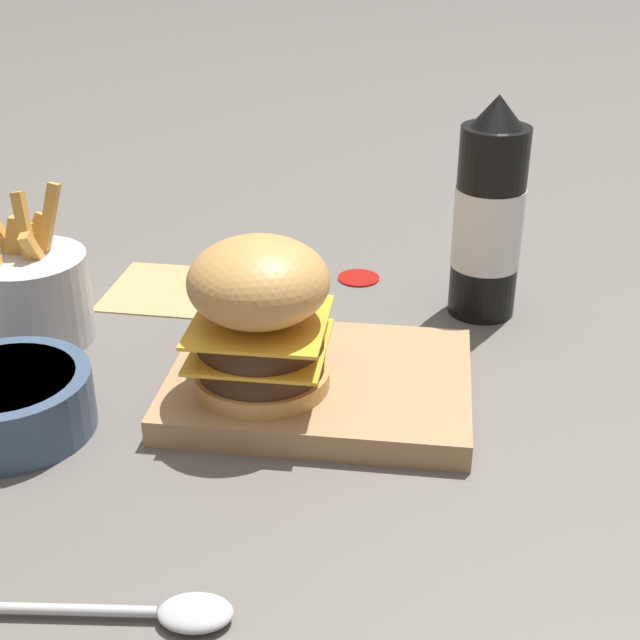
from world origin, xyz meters
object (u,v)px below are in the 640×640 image
Objects in this scene: fries_basket at (32,295)px; burger at (260,314)px; serving_board at (320,384)px; ketchup_bottle at (488,218)px; side_bowl at (9,401)px; spoon at (166,612)px.

burger is at bearing 158.51° from fries_basket.
serving_board is 0.25m from ketchup_bottle.
fries_basket is at bearing 15.36° from ketchup_bottle.
ketchup_bottle reaches higher than fries_basket.
side_bowl is at bearing 106.42° from fries_basket.
spoon is (0.20, 0.45, -0.09)m from ketchup_bottle.
spoon is (-0.23, 0.34, -0.04)m from fries_basket.
spoon is at bearing 124.14° from fries_basket.
serving_board is at bearing 72.04° from spoon.
side_bowl is at bearing 16.34° from burger.
burger is 0.96× the size of side_bowl.
burger is 0.86× the size of fries_basket.
spoon is at bearing 86.96° from burger.
burger is 0.26m from fries_basket.
ketchup_bottle is at bearing 60.46° from spoon.
spoon is (0.06, 0.27, -0.01)m from serving_board.
fries_basket is at bearing -13.33° from serving_board.
fries_basket is 0.41m from spoon.
ketchup_bottle reaches higher than spoon.
burger reaches higher than fries_basket.
ketchup_bottle reaches higher than serving_board.
serving_board is at bearing 166.67° from fries_basket.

